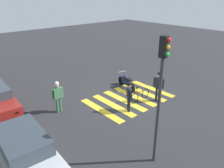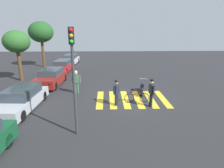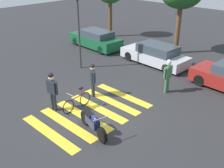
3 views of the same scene
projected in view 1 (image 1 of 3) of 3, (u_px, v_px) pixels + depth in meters
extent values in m
plane|color=#2B2B2D|center=(129.00, 98.00, 13.86)|extent=(60.00, 60.00, 0.00)
cylinder|color=black|center=(121.00, 81.00, 15.80)|extent=(0.63, 0.29, 0.61)
cylinder|color=black|center=(132.00, 88.00, 14.63)|extent=(0.63, 0.29, 0.61)
cube|color=#1E234C|center=(127.00, 82.00, 15.10)|extent=(0.84, 0.47, 0.36)
ellipsoid|color=#1E234C|center=(125.00, 77.00, 15.19)|extent=(0.53, 0.35, 0.24)
cube|color=black|center=(128.00, 79.00, 14.85)|extent=(0.49, 0.34, 0.12)
cylinder|color=#A5A5AD|center=(122.00, 72.00, 15.46)|extent=(0.19, 0.61, 0.04)
torus|color=black|center=(145.00, 93.00, 13.78)|extent=(0.07, 0.66, 0.66)
torus|color=black|center=(135.00, 98.00, 13.11)|extent=(0.07, 0.66, 0.66)
cylinder|color=maroon|center=(140.00, 92.00, 13.34)|extent=(0.08, 0.81, 0.04)
cylinder|color=maroon|center=(137.00, 90.00, 13.07)|extent=(0.03, 0.03, 0.34)
cube|color=black|center=(137.00, 88.00, 13.00)|extent=(0.11, 0.20, 0.06)
cylinder|color=#99999E|center=(145.00, 85.00, 13.48)|extent=(0.46, 0.05, 0.03)
cylinder|color=#1E232D|center=(156.00, 94.00, 13.46)|extent=(0.14, 0.14, 0.87)
cylinder|color=#1E232D|center=(159.00, 95.00, 13.35)|extent=(0.14, 0.14, 0.87)
cube|color=#1E232D|center=(159.00, 83.00, 13.12)|extent=(0.53, 0.27, 0.62)
sphere|color=beige|center=(159.00, 75.00, 12.94)|extent=(0.24, 0.24, 0.24)
cylinder|color=#1E232D|center=(154.00, 82.00, 13.30)|extent=(0.09, 0.09, 0.59)
cylinder|color=#1E232D|center=(163.00, 84.00, 12.94)|extent=(0.09, 0.09, 0.59)
sphere|color=black|center=(159.00, 74.00, 12.90)|extent=(0.25, 0.25, 0.25)
cylinder|color=#1E232D|center=(128.00, 104.00, 12.34)|extent=(0.14, 0.14, 0.81)
cylinder|color=#1E232D|center=(129.00, 105.00, 12.18)|extent=(0.14, 0.14, 0.81)
cube|color=#1E232D|center=(129.00, 93.00, 11.99)|extent=(0.51, 0.41, 0.57)
sphere|color=tan|center=(129.00, 86.00, 11.82)|extent=(0.22, 0.22, 0.22)
cylinder|color=#1E232D|center=(128.00, 91.00, 12.25)|extent=(0.09, 0.09, 0.54)
cylinder|color=#1E232D|center=(131.00, 95.00, 11.73)|extent=(0.09, 0.09, 0.54)
sphere|color=black|center=(129.00, 84.00, 11.79)|extent=(0.23, 0.23, 0.23)
cylinder|color=#3F724C|center=(60.00, 104.00, 12.22)|extent=(0.14, 0.14, 0.84)
cylinder|color=#3F724C|center=(57.00, 106.00, 12.11)|extent=(0.14, 0.14, 0.84)
cube|color=#3F724C|center=(58.00, 93.00, 11.88)|extent=(0.20, 0.49, 0.59)
sphere|color=tan|center=(57.00, 85.00, 11.71)|extent=(0.23, 0.23, 0.23)
cylinder|color=#3F724C|center=(62.00, 92.00, 12.06)|extent=(0.09, 0.09, 0.56)
cylinder|color=#3F724C|center=(53.00, 95.00, 11.71)|extent=(0.09, 0.09, 0.56)
sphere|color=white|center=(57.00, 84.00, 11.67)|extent=(0.24, 0.24, 0.24)
cube|color=yellow|center=(152.00, 89.00, 15.24)|extent=(3.47, 0.45, 0.01)
cube|color=yellow|center=(144.00, 92.00, 14.69)|extent=(3.47, 0.45, 0.01)
cube|color=yellow|center=(134.00, 96.00, 14.14)|extent=(3.47, 0.45, 0.01)
cube|color=yellow|center=(124.00, 100.00, 13.59)|extent=(3.47, 0.45, 0.01)
cube|color=yellow|center=(113.00, 105.00, 13.04)|extent=(3.47, 0.45, 0.01)
cube|color=yellow|center=(101.00, 110.00, 12.49)|extent=(3.47, 0.45, 0.01)
cylinder|color=black|center=(32.00, 133.00, 9.96)|extent=(0.63, 0.25, 0.62)
cube|color=#B7BAC1|center=(26.00, 156.00, 8.32)|extent=(4.72, 1.99, 0.62)
cube|color=#333D47|center=(22.00, 140.00, 8.26)|extent=(2.58, 1.67, 0.57)
cylinder|color=black|center=(18.00, 112.00, 11.65)|extent=(0.66, 0.25, 0.65)
cylinder|color=black|center=(3.00, 93.00, 13.76)|extent=(0.66, 0.25, 0.65)
cube|color=#F2EDCC|center=(17.00, 113.00, 10.93)|extent=(0.09, 0.20, 0.12)
cylinder|color=#38383D|center=(158.00, 114.00, 7.98)|extent=(0.12, 0.12, 4.20)
cube|color=black|center=(164.00, 47.00, 7.03)|extent=(0.28, 0.28, 0.70)
sphere|color=red|center=(169.00, 40.00, 6.87)|extent=(0.16, 0.16, 0.16)
sphere|color=orange|center=(168.00, 47.00, 6.96)|extent=(0.16, 0.16, 0.16)
sphere|color=green|center=(167.00, 54.00, 7.05)|extent=(0.16, 0.16, 0.16)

